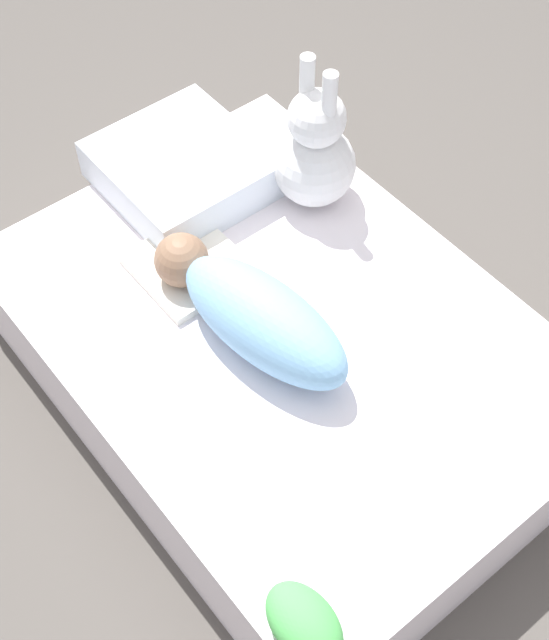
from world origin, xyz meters
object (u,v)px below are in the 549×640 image
(pillow, at_px, (182,169))
(turtle_plush, at_px, (307,626))
(bunny_plush, at_px, (315,153))
(swaddled_baby, at_px, (253,313))

(pillow, height_order, turtle_plush, pillow)
(bunny_plush, bearing_deg, pillow, -135.46)
(turtle_plush, bearing_deg, bunny_plush, 139.06)
(swaddled_baby, bearing_deg, pillow, -25.27)
(swaddled_baby, height_order, pillow, swaddled_baby)
(pillow, relative_size, bunny_plush, 0.98)
(swaddled_baby, distance_m, pillow, 0.47)
(swaddled_baby, relative_size, bunny_plush, 1.40)
(pillow, xyz_separation_m, bunny_plush, (0.21, 0.21, 0.08))
(pillow, bearing_deg, swaddled_baby, -17.60)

